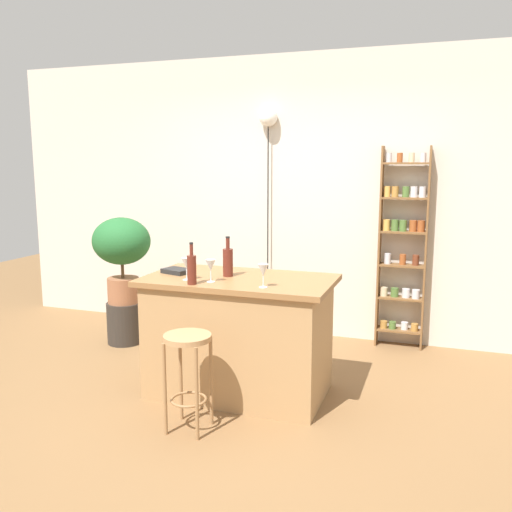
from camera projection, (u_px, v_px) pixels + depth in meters
name	position (u px, v px, depth m)	size (l,w,h in m)	color
ground	(225.00, 408.00, 3.92)	(12.00, 12.00, 0.00)	brown
back_wall	(296.00, 197.00, 5.51)	(6.40, 0.10, 2.80)	beige
kitchen_counter	(239.00, 335.00, 4.13)	(1.41, 0.79, 0.90)	#A87F51
bar_stool	(188.00, 360.00, 3.53)	(0.31, 0.31, 0.65)	#997047
spice_shelf	(402.00, 247.00, 5.10)	(0.44, 0.15, 1.90)	brown
plant_stool	(125.00, 322.00, 5.33)	(0.34, 0.34, 0.40)	#2D2823
potted_plant	(122.00, 248.00, 5.21)	(0.57, 0.51, 0.83)	#935B3D
bottle_vinegar	(228.00, 261.00, 4.09)	(0.08, 0.08, 0.30)	#5B2319
bottle_soda_blue	(192.00, 269.00, 3.81)	(0.06, 0.06, 0.30)	#5B2319
wine_glass_left	(211.00, 266.00, 3.89)	(0.07, 0.07, 0.16)	silver
wine_glass_center	(186.00, 264.00, 3.96)	(0.07, 0.07, 0.16)	silver
wine_glass_right	(263.00, 271.00, 3.71)	(0.07, 0.07, 0.16)	silver
cookbook	(177.00, 271.00, 4.22)	(0.21, 0.15, 0.04)	black
pendant_globe_light	(268.00, 123.00, 5.37)	(0.18, 0.18, 2.28)	black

